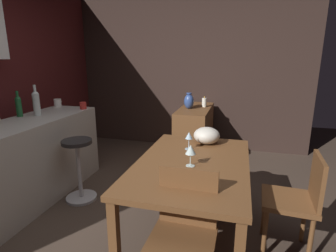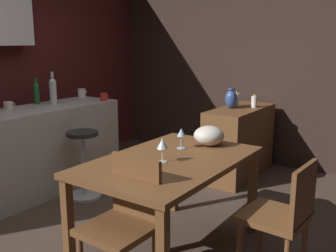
# 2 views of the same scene
# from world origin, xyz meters

# --- Properties ---
(ground_plane) EXTENTS (9.00, 9.00, 0.00)m
(ground_plane) POSITION_xyz_m (0.00, 0.00, 0.00)
(ground_plane) COLOR #47382D
(wall_side_right) EXTENTS (0.10, 4.40, 2.60)m
(wall_side_right) POSITION_xyz_m (2.55, 0.30, 1.30)
(wall_side_right) COLOR #33231E
(wall_side_right) RESTS_ON ground_plane
(dining_table) EXTENTS (1.38, 0.88, 0.74)m
(dining_table) POSITION_xyz_m (-0.05, -0.44, 0.66)
(dining_table) COLOR brown
(dining_table) RESTS_ON ground_plane
(kitchen_counter) EXTENTS (2.10, 0.60, 0.90)m
(kitchen_counter) POSITION_xyz_m (0.06, 1.40, 0.45)
(kitchen_counter) COLOR #B2ADA3
(kitchen_counter) RESTS_ON ground_plane
(sideboard_cabinet) EXTENTS (1.10, 0.44, 0.82)m
(sideboard_cabinet) POSITION_xyz_m (1.85, -0.14, 0.41)
(sideboard_cabinet) COLOR brown
(sideboard_cabinet) RESTS_ON ground_plane
(chair_near_window) EXTENTS (0.41, 0.41, 0.88)m
(chair_near_window) POSITION_xyz_m (-0.63, -0.49, 0.50)
(chair_near_window) COLOR brown
(chair_near_window) RESTS_ON ground_plane
(chair_by_doorway) EXTENTS (0.42, 0.42, 0.84)m
(chair_by_doorway) POSITION_xyz_m (0.04, -1.26, 0.48)
(chair_by_doorway) COLOR brown
(chair_by_doorway) RESTS_ON ground_plane
(bar_stool) EXTENTS (0.34, 0.34, 0.69)m
(bar_stool) POSITION_xyz_m (0.33, 0.88, 0.37)
(bar_stool) COLOR #262323
(bar_stool) RESTS_ON ground_plane
(wine_glass_left) EXTENTS (0.07, 0.07, 0.16)m
(wine_glass_left) POSITION_xyz_m (0.23, -0.35, 0.86)
(wine_glass_left) COLOR silver
(wine_glass_left) RESTS_ON dining_table
(wine_glass_right) EXTENTS (0.08, 0.08, 0.17)m
(wine_glass_right) POSITION_xyz_m (-0.15, -0.44, 0.87)
(wine_glass_right) COLOR silver
(wine_glass_right) RESTS_ON dining_table
(fruit_bowl) EXTENTS (0.25, 0.25, 0.16)m
(fruit_bowl) POSITION_xyz_m (0.45, -0.49, 0.82)
(fruit_bowl) COLOR beige
(fruit_bowl) RESTS_ON dining_table
(wine_bottle_green) EXTENTS (0.06, 0.06, 0.29)m
(wine_bottle_green) POSITION_xyz_m (0.37, 1.62, 1.03)
(wine_bottle_green) COLOR #1E592D
(wine_bottle_green) RESTS_ON kitchen_counter
(wine_bottle_clear) EXTENTS (0.08, 0.08, 0.35)m
(wine_bottle_clear) POSITION_xyz_m (0.48, 1.47, 1.06)
(wine_bottle_clear) COLOR silver
(wine_bottle_clear) RESTS_ON kitchen_counter
(cup_white) EXTENTS (0.13, 0.10, 0.10)m
(cup_white) POSITION_xyz_m (1.03, 1.61, 0.95)
(cup_white) COLOR white
(cup_white) RESTS_ON kitchen_counter
(cup_red) EXTENTS (0.12, 0.08, 0.09)m
(cup_red) POSITION_xyz_m (0.97, 1.18, 0.94)
(cup_red) COLOR red
(cup_red) RESTS_ON kitchen_counter
(pillar_candle_tall) EXTENTS (0.07, 0.07, 0.18)m
(pillar_candle_tall) POSITION_xyz_m (1.91, -0.05, 0.90)
(pillar_candle_tall) COLOR white
(pillar_candle_tall) RESTS_ON sideboard_cabinet
(pillar_candle_short) EXTENTS (0.07, 0.07, 0.16)m
(pillar_candle_short) POSITION_xyz_m (1.96, -0.26, 0.89)
(pillar_candle_short) COLOR white
(pillar_candle_short) RESTS_ON sideboard_cabinet
(vase_ceramic_blue) EXTENTS (0.14, 0.14, 0.23)m
(vase_ceramic_blue) POSITION_xyz_m (1.75, -0.06, 0.93)
(vase_ceramic_blue) COLOR #334C8C
(vase_ceramic_blue) RESTS_ON sideboard_cabinet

